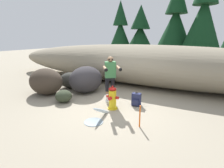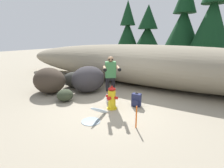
% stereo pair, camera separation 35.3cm
% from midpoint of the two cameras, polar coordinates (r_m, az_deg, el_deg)
% --- Properties ---
extents(ground_plane, '(56.00, 56.00, 0.04)m').
position_cam_midpoint_polar(ground_plane, '(6.09, -1.86, -7.36)').
color(ground_plane, gray).
extents(dirt_embankment, '(17.14, 3.20, 1.94)m').
position_cam_midpoint_polar(dirt_embankment, '(8.85, 9.57, 6.18)').
color(dirt_embankment, gray).
rests_on(dirt_embankment, ground_plane).
extents(fire_hydrant, '(0.42, 0.38, 0.78)m').
position_cam_midpoint_polar(fire_hydrant, '(5.74, -1.62, -4.70)').
color(fire_hydrant, gold).
rests_on(fire_hydrant, ground_plane).
extents(hydrant_water_jet, '(0.54, 1.22, 0.58)m').
position_cam_midpoint_polar(hydrant_water_jet, '(5.25, -5.78, -9.51)').
color(hydrant_water_jet, silver).
rests_on(hydrant_water_jet, ground_plane).
extents(utility_worker, '(0.90, 1.00, 1.67)m').
position_cam_midpoint_polar(utility_worker, '(6.05, -2.24, 3.22)').
color(utility_worker, beige).
rests_on(utility_worker, ground_plane).
extents(spare_backpack, '(0.32, 0.31, 0.47)m').
position_cam_midpoint_polar(spare_backpack, '(6.10, 6.24, -5.03)').
color(spare_backpack, '#23284C').
rests_on(spare_backpack, ground_plane).
extents(boulder_large, '(1.88, 1.65, 1.06)m').
position_cam_midpoint_polar(boulder_large, '(7.78, -21.84, 0.79)').
color(boulder_large, '#372D24').
rests_on(boulder_large, ground_plane).
extents(boulder_mid, '(1.40, 1.66, 1.11)m').
position_cam_midpoint_polar(boulder_mid, '(7.56, -9.76, 1.46)').
color(boulder_mid, '#2F2C2F').
rests_on(boulder_mid, ground_plane).
extents(boulder_small, '(1.18, 1.04, 0.72)m').
position_cam_midpoint_polar(boulder_small, '(8.41, -14.47, 1.21)').
color(boulder_small, '#33332F').
rests_on(boulder_small, ground_plane).
extents(boulder_outlier, '(0.86, 0.87, 0.44)m').
position_cam_midpoint_polar(boulder_outlier, '(6.67, -16.84, -3.79)').
color(boulder_outlier, '#2E3524').
rests_on(boulder_outlier, ground_plane).
extents(pine_tree_far_left, '(1.99, 1.99, 5.27)m').
position_cam_midpoint_polar(pine_tree_far_left, '(15.82, 2.05, 17.21)').
color(pine_tree_far_left, '#47331E').
rests_on(pine_tree_far_left, ground_plane).
extents(pine_tree_left, '(2.51, 2.51, 4.85)m').
position_cam_midpoint_polar(pine_tree_left, '(15.52, 8.44, 15.99)').
color(pine_tree_left, '#47331E').
rests_on(pine_tree_left, ground_plane).
extents(pine_tree_center, '(2.50, 2.50, 6.35)m').
position_cam_midpoint_polar(pine_tree_center, '(14.69, 19.24, 19.12)').
color(pine_tree_center, '#47331E').
rests_on(pine_tree_center, ground_plane).
extents(pine_tree_right, '(2.37, 2.37, 7.04)m').
position_cam_midpoint_polar(pine_tree_right, '(13.56, 26.98, 20.02)').
color(pine_tree_right, '#47331E').
rests_on(pine_tree_right, ground_plane).
extents(survey_stake, '(0.04, 0.04, 0.60)m').
position_cam_midpoint_polar(survey_stake, '(4.67, 6.83, -10.38)').
color(survey_stake, '#E55914').
rests_on(survey_stake, ground_plane).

